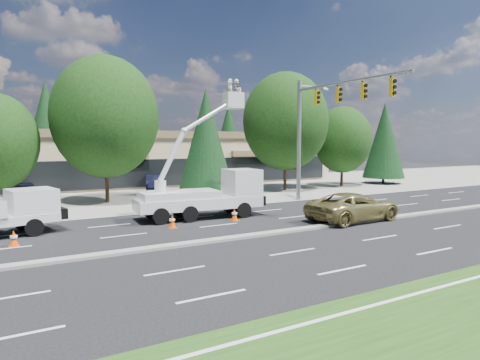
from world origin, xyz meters
TOP-DOWN VIEW (x-y plane):
  - ground at (0.00, 0.00)m, footprint 140.00×140.00m
  - concrete_apron at (0.00, 20.00)m, footprint 140.00×22.00m
  - road_median at (0.00, 0.00)m, footprint 120.00×0.55m
  - strip_mall at (0.00, 29.97)m, footprint 50.40×15.40m
  - tree_front_d at (-3.00, 15.00)m, footprint 7.62×7.62m
  - tree_front_e at (5.00, 15.00)m, footprint 4.43×4.43m
  - tree_front_f at (13.00, 15.00)m, footprint 7.72×7.72m
  - tree_front_g at (20.00, 15.00)m, footprint 5.72×5.72m
  - tree_front_h at (26.00, 15.00)m, footprint 4.36×4.36m
  - tree_back_b at (-4.00, 42.00)m, footprint 6.14×6.14m
  - tree_back_c at (10.00, 42.00)m, footprint 4.67×4.67m
  - tree_back_d at (22.00, 42.00)m, footprint 5.35×5.35m
  - signal_mast at (10.03, 7.04)m, footprint 2.76×10.16m
  - utility_pickup at (-9.94, 5.93)m, footprint 5.84×3.04m
  - bucket_truck at (0.74, 5.66)m, footprint 7.42×2.88m
  - traffic_cone_a at (-9.56, 3.44)m, footprint 0.40×0.40m
  - traffic_cone_b at (-2.37, 3.77)m, footprint 0.40×0.40m
  - traffic_cone_c at (1.38, 3.94)m, footprint 0.40×0.40m
  - traffic_cone_d at (7.05, 3.12)m, footprint 0.40×0.40m
  - traffic_cone_e at (11.85, 4.01)m, footprint 0.40×0.40m
  - minivan at (7.16, 0.60)m, footprint 5.77×2.83m
  - parked_car_west at (-8.05, 19.37)m, footprint 1.68×4.10m
  - parked_car_east at (2.62, 21.00)m, footprint 2.77×4.64m

SIDE VIEW (x-z plane):
  - ground at x=0.00m, z-range 0.00..0.00m
  - concrete_apron at x=0.00m, z-range 0.00..0.01m
  - road_median at x=0.00m, z-range 0.00..0.12m
  - traffic_cone_a at x=-9.56m, z-range -0.01..0.69m
  - traffic_cone_b at x=-2.37m, z-range -0.01..0.69m
  - traffic_cone_c at x=1.38m, z-range -0.01..0.69m
  - traffic_cone_d at x=7.05m, z-range -0.01..0.69m
  - traffic_cone_e at x=11.85m, z-range -0.01..0.69m
  - parked_car_west at x=-8.05m, z-range 0.00..1.39m
  - parked_car_east at x=2.62m, z-range 0.00..1.44m
  - minivan at x=7.16m, z-range 0.00..1.58m
  - utility_pickup at x=-9.94m, z-range -0.19..1.94m
  - bucket_truck at x=0.74m, z-range -2.31..5.76m
  - strip_mall at x=0.00m, z-range 0.08..5.58m
  - tree_front_h at x=26.00m, z-range 0.31..8.91m
  - tree_front_g at x=20.00m, z-range 0.68..8.61m
  - tree_front_e at x=5.00m, z-range 0.32..9.04m
  - tree_back_c at x=10.00m, z-range 0.34..9.54m
  - tree_back_d at x=22.00m, z-range 0.38..10.92m
  - signal_mast at x=10.03m, z-range 1.56..10.56m
  - tree_front_d at x=-3.00m, z-range 0.90..11.47m
  - tree_front_f at x=13.00m, z-range 0.91..11.63m
  - tree_back_b at x=-4.00m, z-range 0.44..12.54m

